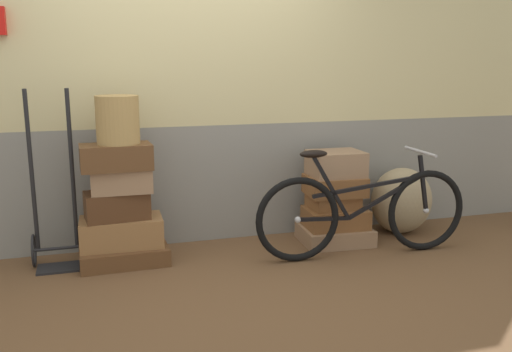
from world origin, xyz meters
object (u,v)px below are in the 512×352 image
Objects in this scene: suitcase_5 at (335,234)px; wicker_basket at (118,120)px; luggage_trolley at (56,221)px; suitcase_2 at (117,205)px; suitcase_3 at (122,180)px; suitcase_9 at (336,164)px; suitcase_4 at (116,157)px; suitcase_0 at (124,256)px; suitcase_8 at (335,185)px; bicycle at (363,212)px; burlap_sack at (401,200)px; suitcase_1 at (122,232)px; suitcase_6 at (335,218)px; suitcase_7 at (333,201)px.

wicker_basket reaches higher than suitcase_5.
suitcase_2 is at bearing -10.53° from luggage_trolley.
suitcase_3 is 1.01× the size of suitcase_9.
suitcase_5 is (1.79, 0.01, -0.77)m from suitcase_4.
suitcase_2 is 0.91× the size of suitcase_4.
suitcase_0 is 1.50× the size of suitcase_9.
suitcase_0 is 0.49× the size of luggage_trolley.
suitcase_4 is 1.82m from suitcase_8.
luggage_trolley is at bearing -179.41° from suitcase_5.
suitcase_0 is at bearing -176.80° from suitcase_9.
suitcase_9 is at bearing 57.55° from suitcase_8.
bicycle reaches higher than suitcase_5.
suitcase_3 is 0.94× the size of suitcase_8.
burlap_sack is (0.67, 0.04, -0.38)m from suitcase_9.
suitcase_0 is 0.18m from suitcase_1.
suitcase_5 reaches higher than suitcase_0.
suitcase_6 is (-0.00, -0.01, 0.15)m from suitcase_5.
luggage_trolley is (-2.25, 0.12, 0.13)m from suitcase_6.
suitcase_3 is 1.77m from suitcase_9.
luggage_trolley reaches higher than suitcase_5.
suitcase_6 is (1.76, 0.01, 0.15)m from suitcase_0.
suitcase_5 is at bearing -6.39° from suitcase_2.
suitcase_8 is (1.80, 0.00, 0.04)m from suitcase_2.
wicker_basket reaches higher than suitcase_8.
suitcase_6 is at bearing -67.30° from suitcase_7.
suitcase_4 is at bearing -176.96° from suitcase_9.
wicker_basket reaches higher than suitcase_2.
suitcase_8 is at bearing 0.44° from wicker_basket.
suitcase_4 is (-0.01, -0.04, 0.59)m from suitcase_1.
suitcase_4 is (-0.02, 0.00, 0.77)m from suitcase_0.
suitcase_0 is 2.47m from burlap_sack.
wicker_basket is at bearing -21.79° from suitcase_2.
suitcase_0 is 1.88m from suitcase_9.
suitcase_4 is 1.89m from suitcase_6.
suitcase_6 reaches higher than suitcase_0.
suitcase_9 is (1.80, 0.06, -0.16)m from suitcase_4.
suitcase_0 is at bearing -105.45° from suitcase_3.
suitcase_4 is 1.30× the size of suitcase_7.
suitcase_8 is 1.87m from wicker_basket.
suitcase_7 is (1.74, 0.01, -0.30)m from suitcase_3.
burlap_sack is at bearing 1.61° from wicker_basket.
bicycle is (1.86, -0.36, -0.48)m from suitcase_4.
suitcase_8 reaches higher than suitcase_0.
suitcase_4 is 0.27m from wicker_basket.
suitcase_0 is at bearing 168.98° from bicycle.
suitcase_6 is (1.79, 0.00, -0.62)m from suitcase_4.
suitcase_6 is at bearing -104.72° from suitcase_9.
suitcase_5 is 1.21× the size of suitcase_8.
wicker_basket is (0.01, -0.02, 0.86)m from suitcase_1.
burlap_sack is (0.70, 0.06, -0.06)m from suitcase_7.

